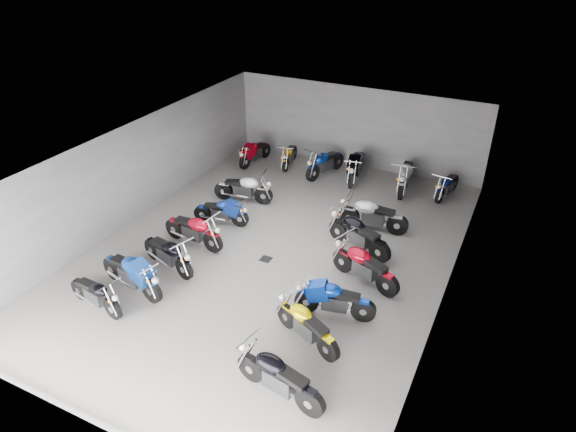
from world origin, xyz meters
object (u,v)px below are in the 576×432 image
object	(u,v)px
motorcycle_right_b	(306,325)
motorcycle_back_d	(356,166)
motorcycle_right_c	(334,300)
motorcycle_left_c	(168,253)
motorcycle_right_a	(278,377)
motorcycle_back_a	(255,152)
motorcycle_left_f	(244,188)
motorcycle_right_f	(372,215)
motorcycle_back_b	(289,155)
motorcycle_right_d	(364,266)
motorcycle_left_e	(222,212)
drain_grate	(266,259)
motorcycle_left_d	(194,230)
motorcycle_back_f	(447,185)
motorcycle_right_e	(358,235)
motorcycle_left_b	(132,273)
motorcycle_left_a	(96,294)
motorcycle_back_e	(405,176)
motorcycle_back_c	(325,163)

from	to	relation	value
motorcycle_right_b	motorcycle_back_d	world-z (taller)	motorcycle_back_d
motorcycle_right_c	motorcycle_left_c	bearing A→B (deg)	80.65
motorcycle_left_c	motorcycle_right_a	size ratio (longest dim) A/B	0.95
motorcycle_right_a	motorcycle_back_a	bearing A→B (deg)	41.95
motorcycle_left_c	motorcycle_right_a	bearing A→B (deg)	77.22
motorcycle_left_f	motorcycle_right_f	xyz separation A→B (m)	(4.62, 0.13, 0.03)
motorcycle_right_b	motorcycle_back_b	distance (m)	10.05
motorcycle_right_d	motorcycle_right_b	bearing A→B (deg)	-169.49
motorcycle_left_e	motorcycle_left_f	bearing A→B (deg)	173.62
drain_grate	motorcycle_right_b	world-z (taller)	motorcycle_right_b
motorcycle_left_e	motorcycle_left_d	bearing A→B (deg)	-13.67
drain_grate	motorcycle_right_f	bearing A→B (deg)	52.89
motorcycle_back_f	motorcycle_left_e	bearing A→B (deg)	51.34
drain_grate	motorcycle_right_e	distance (m)	2.82
motorcycle_right_b	motorcycle_right_d	size ratio (longest dim) A/B	0.91
motorcycle_back_d	motorcycle_back_f	xyz separation A→B (m)	(3.40, 0.09, -0.13)
motorcycle_back_b	motorcycle_left_d	bearing A→B (deg)	79.04
motorcycle_left_b	motorcycle_right_b	distance (m)	4.92
motorcycle_left_a	motorcycle_right_e	world-z (taller)	motorcycle_right_e
motorcycle_left_f	motorcycle_right_a	xyz separation A→B (m)	(4.98, -7.08, 0.01)
motorcycle_right_b	motorcycle_left_d	bearing A→B (deg)	87.87
motorcycle_left_d	motorcycle_right_b	size ratio (longest dim) A/B	1.12
motorcycle_left_b	motorcycle_right_d	distance (m)	6.17
motorcycle_left_e	motorcycle_right_c	size ratio (longest dim) A/B	0.91
motorcycle_left_f	motorcycle_right_d	size ratio (longest dim) A/B	1.00
motorcycle_left_d	motorcycle_back_e	bearing A→B (deg)	149.41
motorcycle_left_b	motorcycle_left_d	xyz separation A→B (m)	(0.16, 2.57, -0.03)
motorcycle_right_e	motorcycle_left_a	bearing A→B (deg)	158.50
drain_grate	motorcycle_right_a	world-z (taller)	motorcycle_right_a
motorcycle_back_c	motorcycle_back_a	bearing A→B (deg)	19.86
motorcycle_back_f	motorcycle_back_d	bearing A→B (deg)	12.80
motorcycle_left_f	motorcycle_right_d	distance (m)	5.90
motorcycle_back_c	motorcycle_left_f	bearing A→B (deg)	78.44
motorcycle_left_b	drain_grate	bearing A→B (deg)	150.26
motorcycle_left_f	motorcycle_back_d	xyz separation A→B (m)	(2.89, 3.43, 0.06)
motorcycle_back_b	motorcycle_right_a	bearing A→B (deg)	103.98
motorcycle_back_b	motorcycle_left_f	bearing A→B (deg)	77.88
motorcycle_right_e	motorcycle_back_b	size ratio (longest dim) A/B	1.18
motorcycle_back_f	motorcycle_right_e	bearing A→B (deg)	81.70
drain_grate	motorcycle_back_d	xyz separation A→B (m)	(0.51, 6.26, 0.57)
motorcycle_right_b	motorcycle_left_c	bearing A→B (deg)	102.10
motorcycle_back_b	motorcycle_back_f	bearing A→B (deg)	169.50
motorcycle_right_a	motorcycle_back_b	distance (m)	11.63
motorcycle_left_c	motorcycle_back_f	world-z (taller)	motorcycle_left_c
drain_grate	motorcycle_back_f	bearing A→B (deg)	58.35
motorcycle_left_f	motorcycle_back_f	world-z (taller)	motorcycle_left_f
motorcycle_right_b	motorcycle_right_c	distance (m)	1.16
motorcycle_back_b	motorcycle_back_f	xyz separation A→B (m)	(6.22, 0.05, -0.00)
motorcycle_right_f	motorcycle_back_e	bearing A→B (deg)	-9.48
motorcycle_left_a	motorcycle_left_c	xyz separation A→B (m)	(0.55, 2.22, 0.05)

